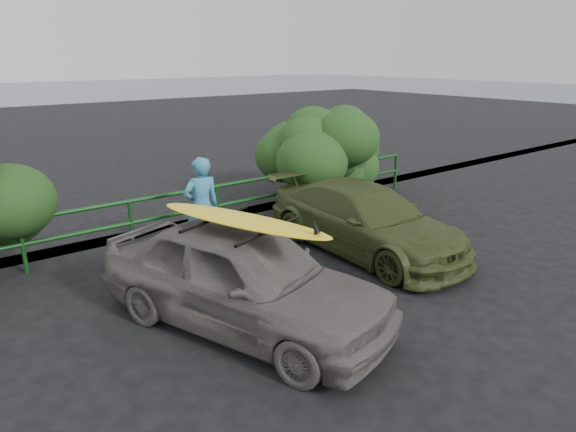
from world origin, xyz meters
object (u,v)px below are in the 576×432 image
Objects in this scene: guardrail at (177,215)px; olive_vehicle at (365,219)px; surfboard at (241,220)px; sedan at (243,277)px; man at (202,207)px.

olive_vehicle reaches higher than guardrail.
olive_vehicle is 3.82m from surfboard.
sedan is 3.00m from man.
man reaches higher than surfboard.
surfboard is at bearing 79.92° from man.
man is at bearing 146.43° from olive_vehicle.
guardrail is 3.08× the size of olive_vehicle.
man reaches higher than sedan.
sedan is 0.98× the size of olive_vehicle.
man is at bearing 53.75° from sedan.
surfboard is at bearing -103.07° from guardrail.
guardrail is 3.97m from olive_vehicle.
man is 0.68× the size of surfboard.
man is (-2.63, 1.82, 0.32)m from olive_vehicle.
sedan is at bearing -103.07° from guardrail.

